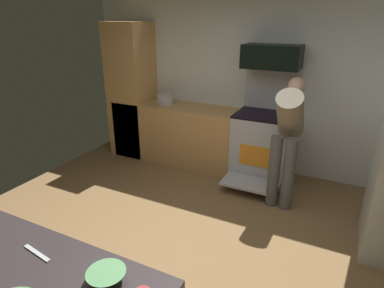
% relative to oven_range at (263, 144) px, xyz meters
% --- Properties ---
extents(ground_plane, '(5.20, 4.80, 0.02)m').
position_rel_oven_range_xyz_m(ground_plane, '(-0.29, -1.97, -0.52)').
color(ground_plane, olive).
extents(wall_back, '(5.20, 0.12, 2.60)m').
position_rel_oven_range_xyz_m(wall_back, '(-0.29, 0.37, 0.79)').
color(wall_back, silver).
rests_on(wall_back, ground).
extents(lower_cabinet_run, '(2.40, 0.60, 0.90)m').
position_rel_oven_range_xyz_m(lower_cabinet_run, '(-1.19, 0.01, -0.06)').
color(lower_cabinet_run, tan).
rests_on(lower_cabinet_run, ground).
extents(cabinet_column, '(0.60, 0.60, 2.10)m').
position_rel_oven_range_xyz_m(cabinet_column, '(-2.19, 0.01, 0.54)').
color(cabinet_column, tan).
rests_on(cabinet_column, ground).
extents(oven_range, '(0.76, 1.03, 1.53)m').
position_rel_oven_range_xyz_m(oven_range, '(0.00, 0.00, 0.00)').
color(oven_range, '#B6B8BE').
rests_on(oven_range, ground).
extents(microwave, '(0.74, 0.38, 0.30)m').
position_rel_oven_range_xyz_m(microwave, '(-0.00, 0.09, 1.18)').
color(microwave, black).
rests_on(microwave, oven_range).
extents(person_cook, '(0.31, 0.62, 1.51)m').
position_rel_oven_range_xyz_m(person_cook, '(0.40, -0.54, 0.39)').
color(person_cook, '#585858').
rests_on(person_cook, ground).
extents(mixing_bowl_prep, '(0.20, 0.20, 0.06)m').
position_rel_oven_range_xyz_m(mixing_bowl_prep, '(0.01, -3.25, 0.42)').
color(mixing_bowl_prep, '#5C985E').
rests_on(mixing_bowl_prep, counter_island).
extents(knife_chef, '(0.23, 0.06, 0.01)m').
position_rel_oven_range_xyz_m(knife_chef, '(-0.49, -3.26, 0.39)').
color(knife_chef, '#B7BABF').
rests_on(knife_chef, counter_island).
extents(stock_pot, '(0.27, 0.27, 0.14)m').
position_rel_oven_range_xyz_m(stock_pot, '(-1.57, 0.01, 0.46)').
color(stock_pot, '#BBBAC3').
rests_on(stock_pot, lower_cabinet_run).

